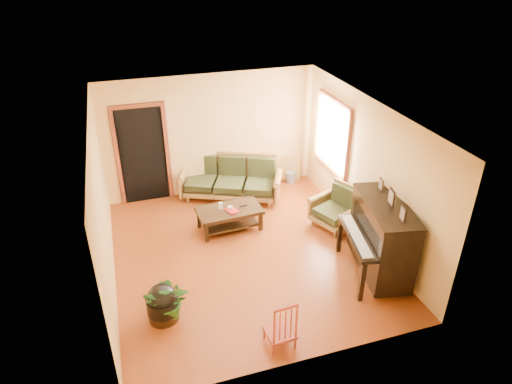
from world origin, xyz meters
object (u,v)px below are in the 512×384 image
object	(u,v)px
armchair	(335,208)
ceramic_crock	(291,177)
potted_plant	(168,299)
piano	(382,240)
footstool	(163,307)
red_chair	(280,321)
coffee_table	(230,219)
sofa	(230,179)

from	to	relation	value
armchair	ceramic_crock	size ratio (longest dim) A/B	3.28
ceramic_crock	potted_plant	distance (m)	4.79
armchair	potted_plant	distance (m)	3.73
piano	potted_plant	size ratio (longest dim) A/B	2.07
armchair	piano	xyz separation A→B (m)	(0.07, -1.50, 0.25)
footstool	potted_plant	world-z (taller)	potted_plant
armchair	red_chair	distance (m)	3.18
ceramic_crock	coffee_table	bearing A→B (deg)	-141.64
footstool	armchair	bearing A→B (deg)	23.34
piano	ceramic_crock	distance (m)	3.51
coffee_table	red_chair	distance (m)	2.99
armchair	footstool	xyz separation A→B (m)	(-3.48, -1.50, -0.19)
piano	potted_plant	xyz separation A→B (m)	(-3.46, -0.03, -0.30)
ceramic_crock	potted_plant	bearing A→B (deg)	-133.09
armchair	red_chair	xyz separation A→B (m)	(-2.02, -2.46, -0.01)
coffee_table	red_chair	size ratio (longest dim) A/B	1.50
armchair	potted_plant	bearing A→B (deg)	-178.51
coffee_table	potted_plant	size ratio (longest dim) A/B	1.67
sofa	ceramic_crock	world-z (taller)	sofa
sofa	potted_plant	distance (m)	3.68
sofa	piano	xyz separation A→B (m)	(1.69, -3.20, 0.21)
coffee_table	ceramic_crock	size ratio (longest dim) A/B	4.79
sofa	footstool	bearing A→B (deg)	-95.39
piano	armchair	bearing A→B (deg)	104.15
coffee_table	potted_plant	xyz separation A→B (m)	(-1.44, -2.05, 0.14)
armchair	piano	world-z (taller)	piano
footstool	sofa	bearing A→B (deg)	59.81
sofa	armchair	size ratio (longest dim) A/B	2.55
footstool	red_chair	xyz separation A→B (m)	(1.46, -0.96, 0.18)
coffee_table	piano	world-z (taller)	piano
sofa	coffee_table	size ratio (longest dim) A/B	1.74
coffee_table	potted_plant	distance (m)	2.51
red_chair	ceramic_crock	xyz separation A→B (m)	(1.89, 4.42, -0.28)
ceramic_crock	potted_plant	xyz separation A→B (m)	(-3.27, -3.49, 0.23)
piano	footstool	bearing A→B (deg)	-168.42
red_chair	sofa	bearing A→B (deg)	80.18
red_chair	potted_plant	bearing A→B (deg)	141.56
ceramic_crock	piano	bearing A→B (deg)	-86.72
armchair	piano	distance (m)	1.52
red_chair	potted_plant	size ratio (longest dim) A/B	1.11
armchair	potted_plant	xyz separation A→B (m)	(-3.40, -1.53, -0.05)
ceramic_crock	footstool	bearing A→B (deg)	-134.06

